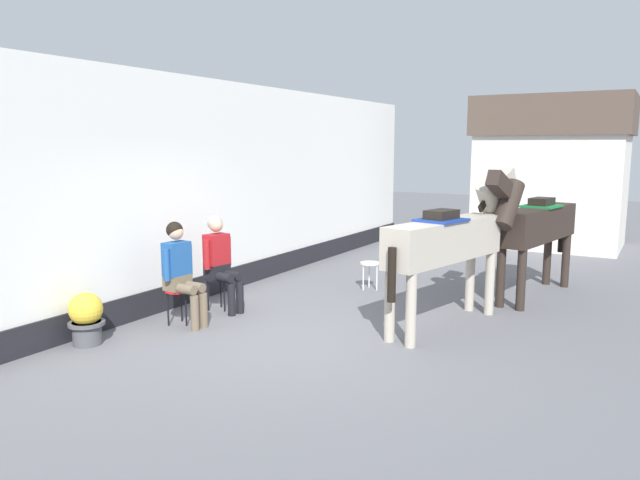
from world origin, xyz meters
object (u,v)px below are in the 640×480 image
object	(u,v)px
saddled_horse_near	(450,239)
spare_stool_white	(370,266)
seated_visitor_near	(180,268)
flower_planter_near	(86,317)
saddled_horse_far	(535,225)
seated_visitor_far	(220,258)

from	to	relation	value
saddled_horse_near	spare_stool_white	world-z (taller)	saddled_horse_near
seated_visitor_near	flower_planter_near	world-z (taller)	seated_visitor_near
seated_visitor_near	spare_stool_white	world-z (taller)	seated_visitor_near
seated_visitor_near	saddled_horse_far	distance (m)	5.40
seated_visitor_near	spare_stool_white	bearing A→B (deg)	67.20
seated_visitor_near	spare_stool_white	size ratio (longest dim) A/B	3.02
seated_visitor_far	flower_planter_near	size ratio (longest dim) A/B	2.17
flower_planter_near	seated_visitor_near	bearing A→B (deg)	69.20
seated_visitor_near	saddled_horse_near	distance (m)	3.57
seated_visitor_far	spare_stool_white	size ratio (longest dim) A/B	3.02
spare_stool_white	saddled_horse_far	bearing A→B (deg)	17.55
saddled_horse_far	flower_planter_near	distance (m)	6.60
seated_visitor_far	spare_stool_white	distance (m)	2.65
seated_visitor_near	saddled_horse_far	world-z (taller)	saddled_horse_far
seated_visitor_far	saddled_horse_near	distance (m)	3.25
flower_planter_near	spare_stool_white	size ratio (longest dim) A/B	1.39
saddled_horse_near	flower_planter_near	distance (m)	4.66
saddled_horse_near	flower_planter_near	size ratio (longest dim) A/B	4.61
saddled_horse_near	saddled_horse_far	distance (m)	2.19
saddled_horse_near	saddled_horse_far	bearing A→B (deg)	71.89
seated_visitor_far	saddled_horse_far	xyz separation A→B (m)	(3.76, 3.05, 0.38)
saddled_horse_near	seated_visitor_near	bearing A→B (deg)	-149.78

